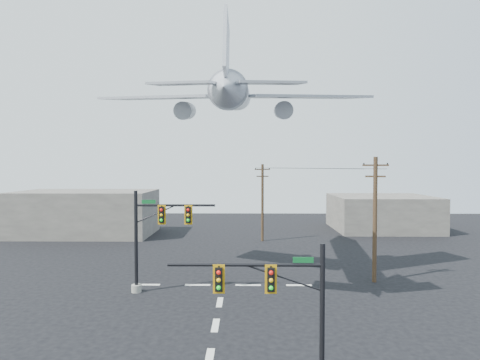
{
  "coord_description": "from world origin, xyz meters",
  "views": [
    {
      "loc": [
        1.73,
        -19.29,
        9.4
      ],
      "look_at": [
        1.44,
        5.0,
        8.55
      ],
      "focal_mm": 30.0,
      "sensor_mm": 36.0,
      "label": 1
    }
  ],
  "objects_px": {
    "signal_mast_near": "(288,312)",
    "utility_pole_b": "(262,201)",
    "signal_mast_far": "(153,239)",
    "airliner": "(234,95)",
    "utility_pole_a": "(375,217)"
  },
  "relations": [
    {
      "from": "utility_pole_a",
      "to": "airliner",
      "type": "xyz_separation_m",
      "value": [
        -11.45,
        2.79,
        10.25
      ]
    },
    {
      "from": "utility_pole_b",
      "to": "airliner",
      "type": "distance_m",
      "value": 18.47
    },
    {
      "from": "signal_mast_far",
      "to": "utility_pole_b",
      "type": "relative_size",
      "value": 0.79
    },
    {
      "from": "utility_pole_b",
      "to": "airliner",
      "type": "height_order",
      "value": "airliner"
    },
    {
      "from": "signal_mast_far",
      "to": "utility_pole_a",
      "type": "relative_size",
      "value": 0.75
    },
    {
      "from": "signal_mast_near",
      "to": "utility_pole_b",
      "type": "relative_size",
      "value": 0.69
    },
    {
      "from": "signal_mast_far",
      "to": "utility_pole_a",
      "type": "height_order",
      "value": "utility_pole_a"
    },
    {
      "from": "airliner",
      "to": "utility_pole_a",
      "type": "bearing_deg",
      "value": -102.4
    },
    {
      "from": "signal_mast_far",
      "to": "airliner",
      "type": "distance_m",
      "value": 14.15
    },
    {
      "from": "signal_mast_far",
      "to": "airliner",
      "type": "xyz_separation_m",
      "value": [
        5.9,
        5.66,
        11.55
      ]
    },
    {
      "from": "utility_pole_a",
      "to": "utility_pole_b",
      "type": "distance_m",
      "value": 19.5
    },
    {
      "from": "signal_mast_near",
      "to": "utility_pole_b",
      "type": "xyz_separation_m",
      "value": [
        0.42,
        33.65,
        1.66
      ]
    },
    {
      "from": "utility_pole_a",
      "to": "utility_pole_b",
      "type": "height_order",
      "value": "utility_pole_a"
    },
    {
      "from": "signal_mast_near",
      "to": "utility_pole_b",
      "type": "height_order",
      "value": "utility_pole_b"
    },
    {
      "from": "utility_pole_b",
      "to": "signal_mast_near",
      "type": "bearing_deg",
      "value": -100.48
    }
  ]
}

